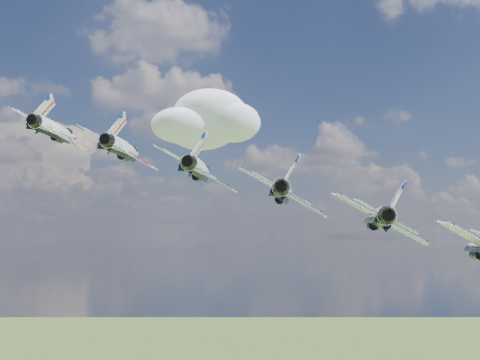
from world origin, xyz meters
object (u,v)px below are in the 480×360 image
object	(u,v)px
jet_3	(283,192)
jet_1	(124,148)
jet_2	(199,169)
jet_0	(56,130)
jet_4	(379,218)

from	to	relation	value
jet_3	jet_1	bearing A→B (deg)	164.63
jet_2	jet_0	bearing A→B (deg)	164.63
jet_4	jet_3	bearing A→B (deg)	164.63
jet_3	jet_4	xyz separation A→B (m)	(9.20, -6.98, -3.33)
jet_2	jet_3	xyz separation A→B (m)	(9.20, -6.98, -3.33)
jet_2	jet_3	size ratio (longest dim) A/B	1.00
jet_1	jet_3	xyz separation A→B (m)	(18.40, -13.96, -6.66)
jet_0	jet_2	bearing A→B (deg)	-15.37
jet_4	jet_1	bearing A→B (deg)	164.63
jet_0	jet_2	world-z (taller)	jet_0
jet_2	jet_1	bearing A→B (deg)	164.63
jet_0	jet_3	bearing A→B (deg)	-15.37
jet_0	jet_2	distance (m)	24.04
jet_0	jet_4	bearing A→B (deg)	-15.37
jet_3	jet_4	size ratio (longest dim) A/B	1.00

